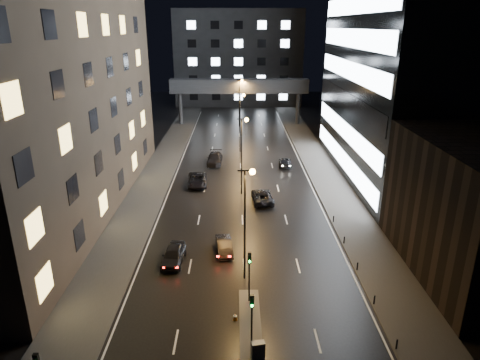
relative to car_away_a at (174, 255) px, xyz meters
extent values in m
plane|color=black|center=(6.58, 29.26, -0.79)|extent=(160.00, 160.00, 0.00)
cube|color=#383533|center=(-5.92, 24.26, -0.71)|extent=(5.00, 110.00, 0.15)
cube|color=#383533|center=(19.08, 24.26, -0.71)|extent=(5.00, 110.00, 0.15)
cube|color=#2D2319|center=(-15.92, 13.26, 19.21)|extent=(15.00, 48.00, 40.00)
cube|color=black|center=(26.58, -1.74, 5.21)|extent=(10.00, 18.00, 12.00)
cube|color=black|center=(31.58, 25.26, 21.71)|extent=(20.00, 36.00, 45.00)
cube|color=#333335|center=(6.58, 87.26, 11.71)|extent=(34.00, 14.00, 25.00)
cube|color=#333335|center=(6.58, 59.26, 7.71)|extent=(30.00, 3.00, 3.00)
cylinder|color=#333335|center=(-6.42, 59.26, 2.71)|extent=(0.80, 0.80, 7.00)
cylinder|color=#333335|center=(19.58, 59.26, 2.71)|extent=(0.80, 0.80, 7.00)
cube|color=#383533|center=(6.88, -8.74, -0.71)|extent=(1.60, 8.00, 0.15)
cylinder|color=black|center=(6.88, -6.24, 1.11)|extent=(0.12, 0.12, 3.50)
cube|color=black|center=(6.88, -6.24, 3.31)|extent=(0.28, 0.22, 0.90)
sphere|color=#0CFF33|center=(6.88, -6.38, 3.03)|extent=(0.18, 0.18, 0.18)
cylinder|color=black|center=(6.88, -11.74, 1.11)|extent=(0.12, 0.12, 3.50)
cube|color=black|center=(6.88, -11.74, 3.31)|extent=(0.28, 0.22, 0.90)
sphere|color=#0CFF33|center=(6.88, -11.88, 3.03)|extent=(0.18, 0.18, 0.18)
cylinder|color=black|center=(16.78, -11.74, -0.34)|extent=(0.12, 0.12, 0.90)
cylinder|color=black|center=(16.78, -6.74, -0.34)|extent=(0.12, 0.12, 0.90)
cylinder|color=black|center=(16.78, -1.74, -0.34)|extent=(0.12, 0.12, 0.90)
cylinder|color=black|center=(16.78, 3.26, -0.34)|extent=(0.12, 0.12, 0.90)
cylinder|color=black|center=(16.78, 8.26, -0.34)|extent=(0.12, 0.12, 0.90)
cylinder|color=black|center=(6.58, -2.74, 4.21)|extent=(0.18, 0.18, 10.00)
cylinder|color=black|center=(6.58, -2.74, 9.21)|extent=(1.20, 0.12, 0.12)
sphere|color=#FF9E38|center=(7.18, -2.74, 9.11)|extent=(0.50, 0.50, 0.50)
cylinder|color=black|center=(6.58, 17.26, 4.21)|extent=(0.18, 0.18, 10.00)
cylinder|color=black|center=(6.58, 17.26, 9.21)|extent=(1.20, 0.12, 0.12)
sphere|color=#FF9E38|center=(7.18, 17.26, 9.11)|extent=(0.50, 0.50, 0.50)
cylinder|color=black|center=(6.58, 37.26, 4.21)|extent=(0.18, 0.18, 10.00)
cylinder|color=black|center=(6.58, 37.26, 9.21)|extent=(1.20, 0.12, 0.12)
sphere|color=#FF9E38|center=(7.18, 37.26, 9.11)|extent=(0.50, 0.50, 0.50)
cylinder|color=black|center=(6.58, 57.26, 4.21)|extent=(0.18, 0.18, 10.00)
cylinder|color=black|center=(6.58, 57.26, 9.21)|extent=(1.20, 0.12, 0.12)
sphere|color=#FF9E38|center=(7.18, 57.26, 9.11)|extent=(0.50, 0.50, 0.50)
imported|color=black|center=(0.00, 0.00, 0.00)|extent=(2.14, 4.73, 1.58)
imported|color=black|center=(4.68, 1.88, -0.12)|extent=(1.93, 4.21, 1.34)
imported|color=black|center=(0.47, 20.57, -0.02)|extent=(2.93, 5.71, 1.54)
imported|color=black|center=(2.45, 30.50, 0.03)|extent=(2.47, 5.70, 1.63)
imported|color=black|center=(9.16, 14.57, -0.06)|extent=(2.81, 5.41, 1.46)
imported|color=black|center=(13.55, 28.97, -0.14)|extent=(2.34, 4.68, 1.31)
cube|color=#4C4C4E|center=(7.28, -12.44, -0.03)|extent=(0.96, 0.63, 1.21)
cone|color=orange|center=(5.75, -8.41, -0.51)|extent=(0.36, 0.36, 0.57)
camera|label=1|loc=(5.87, -35.14, 20.18)|focal=32.00mm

